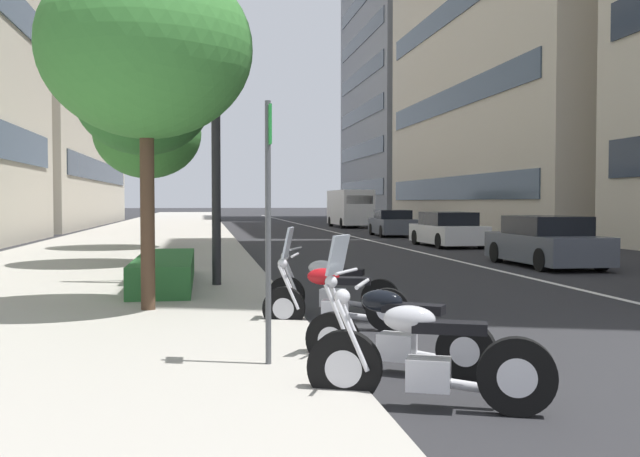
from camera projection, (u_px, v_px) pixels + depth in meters
The scene contains 17 objects.
sidewalk_right_plaza at pixel (148, 237), 35.13m from camera, with size 160.00×8.16×0.15m, color #A39E93.
lane_centre_stripe at pixel (338, 233), 41.72m from camera, with size 110.00×0.16×0.01m, color silver.
motorcycle_second_in_row at pixel (426, 361), 6.32m from camera, with size 0.97×2.06×1.12m.
motorcycle_under_tarp at pixel (393, 333), 7.67m from camera, with size 1.22×1.82×1.46m.
motorcycle_far_end_row at pixel (332, 300), 10.24m from camera, with size 0.78×2.04×1.46m.
motorcycle_nearest_camera at pixel (331, 290), 11.58m from camera, with size 1.01×2.02×1.08m.
car_mid_block_traffic at pixel (546, 243), 20.30m from camera, with size 4.40×1.90×1.42m.
car_approaching_light at pixel (448, 230), 29.31m from camera, with size 4.43×2.03×1.40m.
car_following_behind at pixel (392, 224), 38.01m from camera, with size 4.21×1.98×1.38m.
delivery_van_ahead at pixel (350, 208), 51.00m from camera, with size 5.80×2.34×2.62m.
parking_sign_by_curb at pixel (268, 207), 7.41m from camera, with size 0.32×0.06×2.71m.
street_lamp_with_banners at pixel (236, 49), 14.46m from camera, with size 1.26×2.70×7.84m.
clipped_hedge_bed at pixel (165, 271), 14.55m from camera, with size 4.96×1.10×0.57m, color #28602D.
street_tree_near_plaza_corner at pixel (146, 49), 11.08m from camera, with size 3.27×3.27×5.43m.
street_tree_mid_sidewalk at pixel (144, 98), 19.05m from camera, with size 3.59×3.59×5.96m.
street_tree_by_lamp_post at pixel (148, 133), 25.93m from camera, with size 3.83×3.83×5.76m.
office_tower_near_left at pixel (435, 26), 74.71m from camera, with size 21.60×15.91×39.91m.
Camera 1 is at (-5.98, 7.70, 1.83)m, focal length 40.58 mm.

